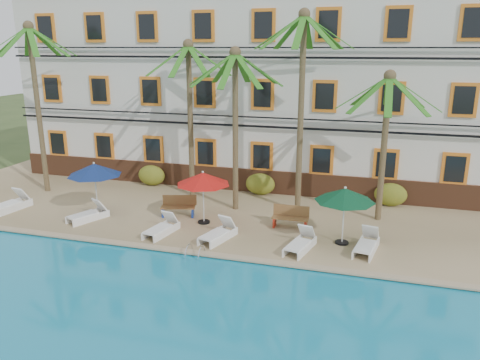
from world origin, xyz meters
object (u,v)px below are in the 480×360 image
(umbrella_blue, at_px, (94,170))
(lounger_d, at_px, (219,233))
(lounger_a, at_px, (10,204))
(umbrella_red, at_px, (203,179))
(umbrella_green, at_px, (345,195))
(lounger_c, at_px, (162,228))
(palm_a, at_px, (35,86))
(palm_d, at_px, (302,87))
(lounger_b, at_px, (88,214))
(lounger_e, at_px, (300,243))
(lounger_f, at_px, (367,244))
(bench_left, at_px, (178,206))
(palm_b, at_px, (190,98))
(pool_ladder, at_px, (195,255))
(palm_e, at_px, (386,124))
(bench_right, at_px, (291,217))
(palm_c, at_px, (235,107))

(umbrella_blue, relative_size, lounger_d, 1.23)
(umbrella_blue, distance_m, lounger_a, 4.50)
(umbrella_red, relative_size, lounger_d, 1.18)
(umbrella_green, height_order, lounger_c, umbrella_green)
(palm_a, distance_m, palm_d, 13.07)
(lounger_b, relative_size, lounger_d, 0.97)
(palm_a, distance_m, lounger_e, 15.24)
(lounger_f, bearing_deg, palm_d, 130.37)
(bench_left, bearing_deg, lounger_f, -10.86)
(lounger_a, height_order, lounger_e, lounger_a)
(palm_b, bearing_deg, lounger_c, -82.01)
(lounger_c, bearing_deg, pool_ladder, -36.00)
(palm_e, height_order, umbrella_green, palm_e)
(lounger_f, bearing_deg, palm_b, 152.20)
(umbrella_green, xyz_separation_m, lounger_d, (-4.65, -0.95, -1.66))
(palm_d, height_order, umbrella_green, palm_d)
(palm_b, relative_size, lounger_d, 3.92)
(umbrella_red, xyz_separation_m, lounger_f, (6.74, -1.07, -1.67))
(umbrella_green, height_order, bench_right, umbrella_green)
(lounger_c, bearing_deg, palm_c, 62.28)
(lounger_d, distance_m, bench_left, 3.27)
(lounger_b, bearing_deg, palm_e, 16.46)
(palm_a, height_order, palm_b, palm_a)
(palm_e, relative_size, lounger_b, 3.37)
(palm_a, relative_size, lounger_a, 4.04)
(bench_left, bearing_deg, lounger_c, -84.79)
(umbrella_red, relative_size, lounger_a, 1.10)
(palm_a, relative_size, lounger_f, 4.40)
(umbrella_green, bearing_deg, palm_c, 151.76)
(umbrella_green, xyz_separation_m, lounger_f, (0.91, -0.48, -1.66))
(lounger_b, relative_size, lounger_e, 1.00)
(lounger_d, height_order, lounger_f, same)
(palm_c, distance_m, umbrella_green, 6.36)
(umbrella_blue, height_order, bench_right, umbrella_blue)
(umbrella_red, bearing_deg, palm_d, 36.35)
(palm_e, xyz_separation_m, lounger_a, (-16.23, -3.46, -3.86))
(umbrella_blue, height_order, pool_ladder, umbrella_blue)
(palm_d, relative_size, umbrella_red, 3.83)
(umbrella_red, distance_m, lounger_e, 4.97)
(umbrella_red, distance_m, umbrella_green, 5.85)
(lounger_d, xyz_separation_m, bench_right, (2.45, 2.05, 0.19))
(umbrella_blue, bearing_deg, lounger_a, -169.76)
(lounger_c, bearing_deg, umbrella_red, 53.87)
(umbrella_red, height_order, lounger_b, umbrella_red)
(palm_c, height_order, bench_right, palm_c)
(umbrella_green, bearing_deg, lounger_e, -144.35)
(palm_b, distance_m, umbrella_blue, 5.61)
(palm_d, bearing_deg, lounger_e, -79.27)
(palm_e, height_order, lounger_a, palm_e)
(palm_d, bearing_deg, pool_ladder, -115.98)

